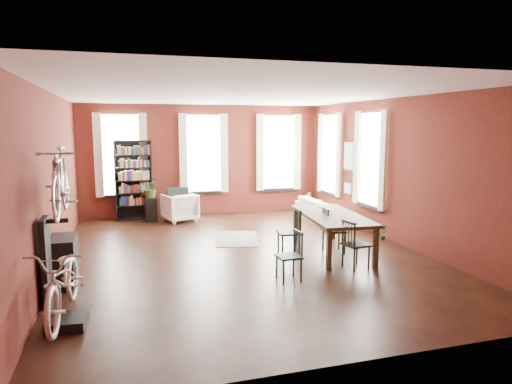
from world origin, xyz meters
name	(u,v)px	position (x,y,z in m)	size (l,w,h in m)	color
room	(247,148)	(0.25, 0.62, 2.14)	(9.00, 9.04, 3.22)	black
dining_table	(331,234)	(1.76, -0.40, 0.40)	(1.07, 2.36, 0.81)	#453829
dining_chair_a	(289,256)	(0.32, -1.75, 0.42)	(0.39, 0.39, 0.84)	#193838
dining_chair_b	(289,232)	(0.86, -0.32, 0.47)	(0.43, 0.43, 0.94)	black
dining_chair_c	(356,244)	(1.74, -1.46, 0.45)	(0.41, 0.41, 0.89)	#1C2E1B
dining_chair_d	(334,230)	(1.83, -0.38, 0.46)	(0.43, 0.43, 0.93)	#193735
bookshelf	(134,180)	(-2.00, 4.30, 1.10)	(1.00, 0.32, 2.20)	black
white_armchair	(180,206)	(-0.83, 3.67, 0.42)	(0.82, 0.77, 0.84)	white
cream_sofa	(323,206)	(2.95, 2.60, 0.41)	(2.08, 0.61, 0.81)	beige
striped_rug	(237,239)	(0.19, 1.28, 0.01)	(0.94, 1.51, 0.01)	black
bike_trainer	(67,322)	(-3.07, -2.65, 0.07)	(0.48, 0.48, 0.14)	black
bike_wall_rack	(46,263)	(-3.40, -1.80, 0.65)	(0.16, 0.60, 1.30)	black
console_table	(64,261)	(-3.28, -0.90, 0.40)	(0.40, 0.80, 0.80)	black
plant_stand	(151,210)	(-1.58, 3.91, 0.31)	(0.31, 0.31, 0.62)	black
plant_by_sofa	(305,210)	(2.80, 3.48, 0.16)	(0.38, 0.70, 0.31)	#2C5722
plant_small	(383,237)	(3.37, 0.24, 0.07)	(0.20, 0.39, 0.14)	#315C24
bicycle_floor	(62,248)	(-3.08, -2.63, 1.06)	(0.64, 0.97, 1.84)	beige
bicycle_hung	(59,159)	(-3.15, -1.80, 2.13)	(0.47, 1.00, 1.66)	#A5A8AD
plant_on_stand	(151,190)	(-1.56, 3.94, 0.85)	(0.53, 0.58, 0.46)	#365823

